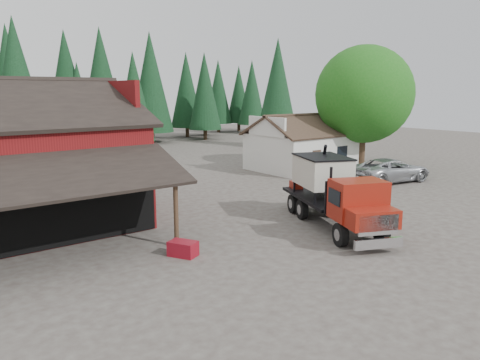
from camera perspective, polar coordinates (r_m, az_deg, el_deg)
ground at (r=21.97m, az=7.95°, el=-6.48°), size 120.00×120.00×0.00m
farmhouse at (r=39.66m, az=7.61°, el=3.75°), size 8.60×6.42×4.65m
deciduous_tree at (r=40.44m, az=14.92°, el=9.64°), size 8.00×8.00×10.20m
conifer_backdrop at (r=58.86m, az=-22.92°, el=3.65°), size 76.00×16.00×16.00m
near_pine_b at (r=49.28m, az=-12.80°, el=9.87°), size 3.96×3.96×10.40m
near_pine_c at (r=54.97m, az=4.58°, el=11.22°), size 4.84×4.84×12.40m
near_pine_d at (r=49.77m, az=-25.56°, el=10.83°), size 5.28×5.28×13.40m
feed_truck at (r=22.87m, az=11.42°, el=-1.31°), size 5.45×8.57×3.79m
silver_car at (r=35.58m, az=17.89°, el=1.16°), size 6.47×3.84×1.69m
equip_box at (r=18.99m, az=-6.96°, el=-8.30°), size 1.13×1.30×0.60m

